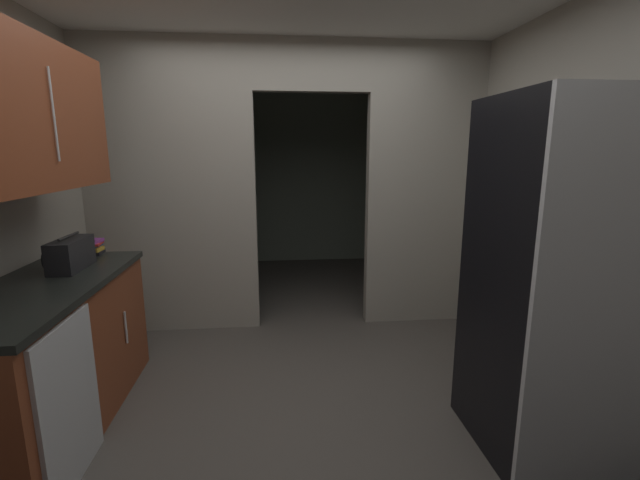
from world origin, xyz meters
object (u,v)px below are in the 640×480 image
at_px(refrigerator, 557,281).
at_px(dishwasher, 70,404).
at_px(boombox, 70,254).
at_px(book_stack, 93,247).

xyz_separation_m(refrigerator, dishwasher, (-2.48, -0.03, -0.53)).
height_order(refrigerator, boombox, refrigerator).
xyz_separation_m(refrigerator, boombox, (-2.76, 0.74, 0.04)).
bearing_deg(boombox, dishwasher, -70.14).
bearing_deg(book_stack, refrigerator, -22.27).
bearing_deg(boombox, refrigerator, -15.04).
bearing_deg(refrigerator, dishwasher, -179.25).
height_order(refrigerator, dishwasher, refrigerator).
xyz_separation_m(dishwasher, boombox, (-0.28, 0.77, 0.57)).
distance_m(refrigerator, dishwasher, 2.54).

